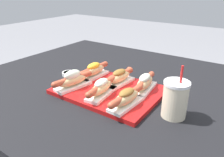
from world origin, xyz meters
TOP-DOWN VIEW (x-y plane):
  - patio_table at (0.00, 0.00)m, footprint 1.48×1.15m
  - serving_tray at (-0.01, -0.10)m, footprint 0.43×0.33m
  - hot_dog_0 at (-0.15, -0.18)m, footprint 0.09×0.20m
  - hot_dog_1 at (-0.00, -0.17)m, footprint 0.08×0.21m
  - hot_dog_2 at (0.13, -0.18)m, footprint 0.07×0.21m
  - hot_dog_3 at (-0.15, -0.04)m, footprint 0.07×0.21m
  - hot_dog_4 at (-0.00, -0.04)m, footprint 0.07×0.21m
  - hot_dog_5 at (0.12, -0.03)m, footprint 0.08×0.21m
  - sauce_bowl at (-0.29, -0.06)m, footprint 0.06×0.06m
  - drink_cup at (0.29, -0.12)m, footprint 0.09×0.09m

SIDE VIEW (x-z plane):
  - patio_table at x=0.00m, z-range 0.00..0.70m
  - serving_tray at x=-0.01m, z-range 0.70..0.72m
  - sauce_bowl at x=-0.29m, z-range 0.70..0.72m
  - hot_dog_2 at x=0.13m, z-range 0.72..0.79m
  - hot_dog_4 at x=0.00m, z-range 0.72..0.79m
  - hot_dog_1 at x=0.00m, z-range 0.72..0.79m
  - hot_dog_3 at x=-0.15m, z-range 0.72..0.79m
  - hot_dog_5 at x=0.12m, z-range 0.72..0.79m
  - hot_dog_0 at x=-0.15m, z-range 0.72..0.80m
  - drink_cup at x=0.29m, z-range 0.67..0.87m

